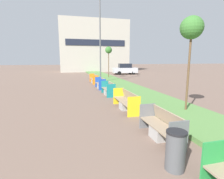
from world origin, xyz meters
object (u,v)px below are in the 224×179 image
Objects in this scene: bench_orange_frame at (94,80)px; street_lamp_post at (100,36)px; sapling_tree_far at (109,51)px; litter_bin at (176,150)px; sapling_tree_near at (192,29)px; parked_car_distant at (125,69)px; bench_yellow_frame at (126,102)px; bench_blue_frame at (101,84)px; bench_teal_frame at (109,90)px; bench_grey_frame at (161,128)px.

bench_orange_frame is 4.65m from street_lamp_post.
street_lamp_post is 5.13m from sapling_tree_far.
litter_bin is at bearing -99.06° from sapling_tree_far.
sapling_tree_near is 1.03× the size of parked_car_distant.
bench_yellow_frame is 6.87m from bench_blue_frame.
bench_orange_frame is 5.81m from sapling_tree_far.
bench_teal_frame is at bearing -106.69° from parked_car_distant.
parked_car_distant is at bearing 58.77° from street_lamp_post.
litter_bin is at bearing -93.42° from bench_teal_frame.
litter_bin is (-0.54, -1.56, 0.12)m from bench_grey_frame.
sapling_tree_near is at bearing -77.74° from bench_orange_frame.
bench_orange_frame is at bearing 88.03° from litter_bin.
bench_yellow_frame is 15.25m from sapling_tree_far.
sapling_tree_near is at bearing -63.32° from bench_teal_frame.
bench_blue_frame is 9.31m from sapling_tree_near.
street_lamp_post reaches higher than bench_teal_frame.
sapling_tree_far reaches higher than bench_teal_frame.
street_lamp_post is 12.78m from parked_car_distant.
bench_grey_frame is 3.52m from bench_yellow_frame.
bench_teal_frame is 6.80m from bench_orange_frame.
bench_grey_frame and bench_orange_frame have the same top height.
bench_grey_frame is 7.39m from bench_teal_frame.
bench_yellow_frame is at bearing -89.90° from bench_teal_frame.
street_lamp_post is (0.61, 6.22, 4.59)m from bench_teal_frame.
bench_yellow_frame is at bearing 83.91° from litter_bin.
sapling_tree_near is at bearing -26.99° from bench_yellow_frame.
parked_car_distant reaches higher than bench_orange_frame.
sapling_tree_near is at bearing -90.00° from sapling_tree_far.
street_lamp_post reaches higher than bench_orange_frame.
bench_yellow_frame is 0.27× the size of street_lamp_post.
street_lamp_post reaches higher than bench_blue_frame.
street_lamp_post reaches higher than bench_grey_frame.
sapling_tree_near is (2.61, -12.00, 3.55)m from bench_orange_frame.
bench_orange_frame is 0.54× the size of sapling_tree_near.
sapling_tree_near reaches higher than sapling_tree_far.
street_lamp_post reaches higher than sapling_tree_far.
bench_orange_frame is 11.99m from parked_car_distant.
parked_car_distant is (6.29, 10.37, -4.04)m from street_lamp_post.
sapling_tree_near reaches higher than bench_teal_frame.
bench_blue_frame is 3.80m from bench_orange_frame.
parked_car_distant is at bearing 71.37° from bench_yellow_frame.
bench_blue_frame is at bearing -90.10° from bench_orange_frame.
bench_blue_frame is at bearing 90.00° from bench_teal_frame.
parked_car_distant is at bearing 54.84° from bench_orange_frame.
sapling_tree_near is at bearing -80.08° from street_lamp_post.
bench_orange_frame is at bearing -123.18° from sapling_tree_far.
bench_teal_frame is 8.96m from litter_bin.
sapling_tree_far reaches higher than bench_grey_frame.
bench_blue_frame is at bearing 90.06° from bench_yellow_frame.
bench_orange_frame is at bearing 89.98° from bench_grey_frame.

